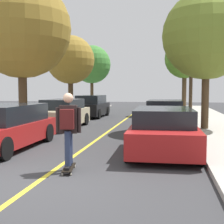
{
  "coord_description": "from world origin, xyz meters",
  "views": [
    {
      "loc": [
        2.59,
        -5.78,
        1.89
      ],
      "look_at": [
        0.11,
        7.98,
        0.86
      ],
      "focal_mm": 49.3,
      "sensor_mm": 36.0,
      "label": 1
    }
  ],
  "objects_px": {
    "parked_car_left_nearest": "(5,127)",
    "street_tree_left_near": "(70,60)",
    "skateboard": "(69,168)",
    "parked_car_right_near": "(165,115)",
    "parked_car_right_nearest": "(164,130)",
    "street_tree_left_far": "(92,65)",
    "parked_car_left_far": "(91,106)",
    "street_tree_left_nearest": "(21,29)",
    "parked_car_left_near": "(62,114)",
    "street_tree_right_near": "(192,43)",
    "skateboarder": "(68,126)",
    "street_tree_right_nearest": "(207,36)",
    "street_tree_right_far": "(185,59)"
  },
  "relations": [
    {
      "from": "street_tree_left_near",
      "to": "skateboard",
      "type": "relative_size",
      "value": 6.44
    },
    {
      "from": "parked_car_left_near",
      "to": "parked_car_left_far",
      "type": "height_order",
      "value": "parked_car_left_far"
    },
    {
      "from": "street_tree_right_near",
      "to": "street_tree_left_far",
      "type": "bearing_deg",
      "value": 151.83
    },
    {
      "from": "parked_car_right_nearest",
      "to": "street_tree_left_near",
      "type": "height_order",
      "value": "street_tree_left_near"
    },
    {
      "from": "street_tree_left_far",
      "to": "street_tree_right_near",
      "type": "relative_size",
      "value": 0.83
    },
    {
      "from": "skateboard",
      "to": "skateboarder",
      "type": "xyz_separation_m",
      "value": [
        0.01,
        -0.03,
        0.98
      ]
    },
    {
      "from": "parked_car_left_far",
      "to": "skateboarder",
      "type": "bearing_deg",
      "value": -78.13
    },
    {
      "from": "skateboard",
      "to": "parked_car_left_far",
      "type": "bearing_deg",
      "value": 101.87
    },
    {
      "from": "parked_car_right_nearest",
      "to": "street_tree_right_nearest",
      "type": "xyz_separation_m",
      "value": [
        1.76,
        4.94,
        3.58
      ]
    },
    {
      "from": "parked_car_right_near",
      "to": "street_tree_left_nearest",
      "type": "distance_m",
      "value": 7.97
    },
    {
      "from": "parked_car_right_nearest",
      "to": "street_tree_left_far",
      "type": "bearing_deg",
      "value": 110.28
    },
    {
      "from": "parked_car_left_nearest",
      "to": "skateboard",
      "type": "height_order",
      "value": "parked_car_left_nearest"
    },
    {
      "from": "street_tree_left_nearest",
      "to": "street_tree_right_nearest",
      "type": "relative_size",
      "value": 1.15
    },
    {
      "from": "parked_car_right_nearest",
      "to": "parked_car_right_near",
      "type": "relative_size",
      "value": 0.99
    },
    {
      "from": "parked_car_right_nearest",
      "to": "street_tree_left_far",
      "type": "xyz_separation_m",
      "value": [
        -6.74,
        18.25,
        3.48
      ]
    },
    {
      "from": "parked_car_right_near",
      "to": "street_tree_left_nearest",
      "type": "xyz_separation_m",
      "value": [
        -6.74,
        -1.22,
        4.07
      ]
    },
    {
      "from": "street_tree_left_far",
      "to": "parked_car_right_nearest",
      "type": "bearing_deg",
      "value": -69.72
    },
    {
      "from": "skateboard",
      "to": "street_tree_right_nearest",
      "type": "bearing_deg",
      "value": 62.72
    },
    {
      "from": "street_tree_left_far",
      "to": "parked_car_left_far",
      "type": "bearing_deg",
      "value": -76.3
    },
    {
      "from": "street_tree_right_nearest",
      "to": "street_tree_left_nearest",
      "type": "bearing_deg",
      "value": -177.09
    },
    {
      "from": "parked_car_left_nearest",
      "to": "street_tree_right_nearest",
      "type": "relative_size",
      "value": 0.73
    },
    {
      "from": "parked_car_right_nearest",
      "to": "skateboarder",
      "type": "bearing_deg",
      "value": -128.9
    },
    {
      "from": "street_tree_left_near",
      "to": "skateboarder",
      "type": "relative_size",
      "value": 3.26
    },
    {
      "from": "street_tree_left_nearest",
      "to": "skateboarder",
      "type": "bearing_deg",
      "value": -56.99
    },
    {
      "from": "parked_car_left_far",
      "to": "street_tree_right_near",
      "type": "relative_size",
      "value": 0.58
    },
    {
      "from": "street_tree_right_far",
      "to": "skateboarder",
      "type": "bearing_deg",
      "value": -98.75
    },
    {
      "from": "skateboard",
      "to": "parked_car_right_near",
      "type": "bearing_deg",
      "value": 75.69
    },
    {
      "from": "parked_car_left_far",
      "to": "street_tree_right_far",
      "type": "distance_m",
      "value": 13.98
    },
    {
      "from": "parked_car_left_near",
      "to": "street_tree_right_near",
      "type": "height_order",
      "value": "street_tree_right_near"
    },
    {
      "from": "parked_car_right_nearest",
      "to": "parked_car_right_near",
      "type": "height_order",
      "value": "parked_car_right_near"
    },
    {
      "from": "street_tree_left_far",
      "to": "street_tree_right_nearest",
      "type": "xyz_separation_m",
      "value": [
        8.5,
        -13.31,
        0.1
      ]
    },
    {
      "from": "parked_car_right_nearest",
      "to": "street_tree_right_near",
      "type": "height_order",
      "value": "street_tree_right_near"
    },
    {
      "from": "street_tree_right_nearest",
      "to": "parked_car_right_near",
      "type": "bearing_deg",
      "value": 155.81
    },
    {
      "from": "parked_car_right_nearest",
      "to": "street_tree_left_near",
      "type": "relative_size",
      "value": 0.77
    },
    {
      "from": "parked_car_left_near",
      "to": "parked_car_right_nearest",
      "type": "relative_size",
      "value": 0.96
    },
    {
      "from": "street_tree_right_far",
      "to": "parked_car_right_nearest",
      "type": "bearing_deg",
      "value": -94.46
    },
    {
      "from": "parked_car_right_near",
      "to": "street_tree_left_near",
      "type": "distance_m",
      "value": 9.74
    },
    {
      "from": "street_tree_left_near",
      "to": "parked_car_left_far",
      "type": "bearing_deg",
      "value": -26.92
    },
    {
      "from": "parked_car_left_near",
      "to": "street_tree_left_nearest",
      "type": "distance_m",
      "value": 4.46
    },
    {
      "from": "parked_car_left_near",
      "to": "street_tree_left_near",
      "type": "height_order",
      "value": "street_tree_left_near"
    },
    {
      "from": "parked_car_left_far",
      "to": "street_tree_right_nearest",
      "type": "distance_m",
      "value": 9.75
    },
    {
      "from": "street_tree_left_nearest",
      "to": "parked_car_right_near",
      "type": "bearing_deg",
      "value": 10.27
    },
    {
      "from": "parked_car_left_near",
      "to": "street_tree_right_nearest",
      "type": "xyz_separation_m",
      "value": [
        6.74,
        -0.17,
        3.56
      ]
    },
    {
      "from": "parked_car_left_nearest",
      "to": "street_tree_left_near",
      "type": "relative_size",
      "value": 0.8
    },
    {
      "from": "street_tree_left_near",
      "to": "skateboarder",
      "type": "distance_m",
      "value": 15.55
    },
    {
      "from": "parked_car_left_nearest",
      "to": "street_tree_right_far",
      "type": "relative_size",
      "value": 0.65
    },
    {
      "from": "street_tree_left_far",
      "to": "street_tree_right_nearest",
      "type": "relative_size",
      "value": 0.95
    },
    {
      "from": "parked_car_left_nearest",
      "to": "street_tree_left_near",
      "type": "distance_m",
      "value": 12.77
    },
    {
      "from": "skateboard",
      "to": "street_tree_left_nearest",
      "type": "bearing_deg",
      "value": 123.1
    },
    {
      "from": "parked_car_left_near",
      "to": "parked_car_right_near",
      "type": "distance_m",
      "value": 5.02
    }
  ]
}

